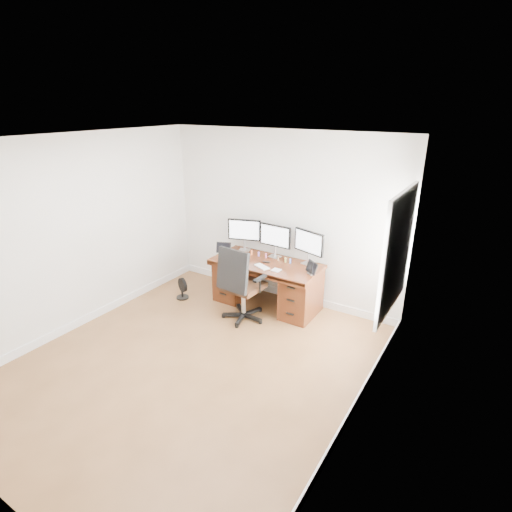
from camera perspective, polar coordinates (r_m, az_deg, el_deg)
The scene contains 21 objects.
ground at distance 5.25m, azimuth -9.01°, elevation -14.87°, with size 4.50×4.50×0.00m, color brown.
back_wall at distance 6.34m, azimuth 3.60°, elevation 5.46°, with size 4.00×0.10×2.70m, color white.
right_wall at distance 3.77m, azimuth 14.84°, elevation -6.60°, with size 0.10×4.50×2.70m.
desk at distance 6.33m, azimuth 1.59°, elevation -3.71°, with size 1.70×0.80×0.75m.
office_chair at distance 5.92m, azimuth -2.12°, elevation -5.77°, with size 0.68×0.66×1.16m.
floor_fan at distance 6.74m, azimuth -10.53°, elevation -4.62°, with size 0.24×0.21×0.35m.
monitor_left at distance 6.55m, azimuth -1.67°, elevation 3.60°, with size 0.53×0.21×0.53m.
monitor_center at distance 6.27m, azimuth 2.75°, elevation 2.75°, with size 0.55×0.15×0.53m.
monitor_right at distance 6.02m, azimuth 7.57°, elevation 1.81°, with size 0.54×0.20×0.53m.
tablet_left at distance 6.50m, azimuth -4.71°, elevation 1.05°, with size 0.25×0.15×0.19m.
tablet_right at distance 5.76m, azimuth 7.92°, elevation -1.78°, with size 0.24×0.19×0.19m.
keyboard at distance 5.97m, azimuth 0.86°, elevation -1.54°, with size 0.26×0.11×0.01m, color white.
trackpad at distance 5.87m, azimuth 2.92°, elevation -2.03°, with size 0.12×0.12×0.01m, color silver.
drawing_tablet at distance 6.16m, azimuth -2.02°, elevation -0.83°, with size 0.20×0.13×0.01m, color black.
phone at distance 6.15m, azimuth 1.49°, elevation -0.86°, with size 0.12×0.06×0.01m, color black.
figurine_orange at distance 6.44m, azimuth -0.64°, elevation 0.56°, with size 0.03×0.03×0.08m.
figurine_purple at distance 6.38m, azimuth 0.38°, elevation 0.33°, with size 0.03×0.03×0.08m.
figurine_pink at distance 6.31m, azimuth 1.43°, elevation 0.10°, with size 0.03×0.03×0.08m.
figurine_brown at distance 6.21m, azimuth 3.20°, elevation -0.29°, with size 0.03×0.03×0.08m.
figurine_yellow at distance 6.15m, azimuth 4.23°, elevation -0.52°, with size 0.03×0.03×0.08m.
figurine_blue at distance 6.12m, azimuth 4.92°, elevation -0.67°, with size 0.03×0.03×0.08m.
Camera 1 is at (2.89, -3.13, 3.06)m, focal length 28.00 mm.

